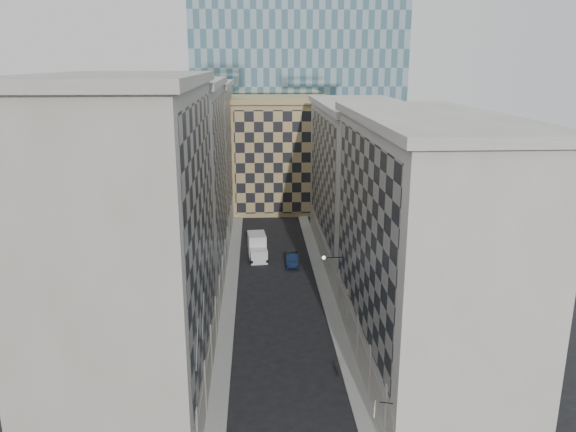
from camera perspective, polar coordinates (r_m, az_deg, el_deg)
name	(u,v)px	position (r m, az deg, el deg)	size (l,w,h in m)	color
sidewalk_west	(230,294)	(61.85, -5.92, -7.87)	(1.50, 100.00, 0.15)	#969691
sidewalk_east	(326,292)	(62.21, 3.87, -7.68)	(1.50, 100.00, 0.15)	#969691
bldg_left_a	(133,249)	(40.76, -15.48, -3.21)	(10.80, 22.80, 23.70)	gray
bldg_left_b	(176,187)	(61.80, -11.31, 2.86)	(10.80, 22.80, 22.70)	gray
bldg_left_c	(197,158)	(83.34, -9.27, 5.82)	(10.80, 22.80, 21.70)	gray
bldg_right_a	(421,245)	(45.97, 13.40, -2.91)	(10.80, 26.80, 20.70)	#A9A39B
bldg_right_b	(360,181)	(71.49, 7.34, 3.51)	(10.80, 28.80, 19.70)	#A9A39B
tan_block	(281,153)	(95.93, -0.74, 6.42)	(16.80, 14.80, 18.80)	#9F7F54
church_tower	(266,47)	(108.81, -2.22, 16.73)	(7.20, 7.20, 51.50)	#2F2B25
flagpoles_left	(200,329)	(36.85, -8.92, -11.30)	(0.10, 6.33, 2.33)	gray
bracket_lamp	(326,258)	(54.33, 3.85, -4.24)	(1.98, 0.36, 0.36)	black
box_truck	(257,248)	(72.46, -3.14, -3.23)	(2.66, 5.59, 2.97)	silver
dark_car	(292,260)	(69.86, 0.43, -4.44)	(1.50, 4.29, 1.42)	#0E1C36
shop_sign	(376,409)	(36.90, 8.91, -18.76)	(1.23, 0.70, 0.80)	black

